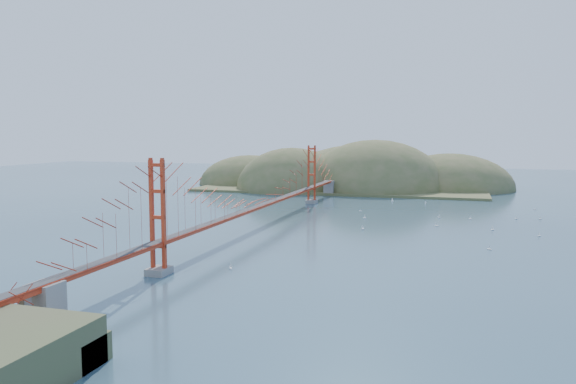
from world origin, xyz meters
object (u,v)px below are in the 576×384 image
(fort, at_px, (33,327))
(sailboat_0, at_px, (362,228))
(sailboat_2, at_px, (489,249))
(sailboat_1, at_px, (470,218))
(bridge, at_px, (261,181))

(fort, distance_m, sailboat_0, 52.22)
(sailboat_0, height_order, sailboat_2, sailboat_0)
(sailboat_2, height_order, sailboat_1, sailboat_1)
(sailboat_0, distance_m, sailboat_2, 19.79)
(sailboat_1, bearing_deg, fort, -114.71)
(fort, distance_m, sailboat_1, 71.73)
(fort, xyz_separation_m, sailboat_0, (14.65, 50.12, -0.51))
(bridge, bearing_deg, fort, -89.52)
(bridge, height_order, sailboat_2, bridge)
(bridge, relative_size, sailboat_1, 136.61)
(fort, height_order, sailboat_0, fort)
(bridge, distance_m, sailboat_2, 33.84)
(sailboat_2, bearing_deg, sailboat_1, 94.25)
(sailboat_1, bearing_deg, bridge, -150.52)
(fort, relative_size, sailboat_1, 5.35)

